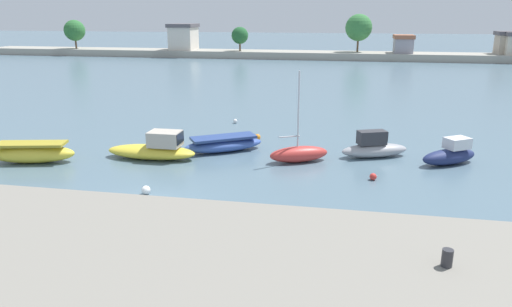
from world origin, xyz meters
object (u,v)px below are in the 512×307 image
(mooring_bollard, at_px, (447,258))
(mooring_buoy_3, at_px, (235,121))
(moored_boat_2, at_px, (224,144))
(moored_boat_0, at_px, (32,153))
(moored_boat_4, at_px, (374,148))
(moored_boat_3, at_px, (299,154))
(mooring_buoy_1, at_px, (257,137))
(moored_boat_5, at_px, (450,154))
(mooring_buoy_0, at_px, (146,190))
(moored_boat_1, at_px, (154,149))
(mooring_buoy_2, at_px, (373,177))

(mooring_bollard, distance_m, mooring_buoy_3, 27.37)
(moored_boat_2, bearing_deg, mooring_bollard, -90.27)
(moored_boat_0, xyz_separation_m, moored_boat_4, (20.03, 4.94, 0.00))
(moored_boat_2, distance_m, moored_boat_3, 5.16)
(moored_boat_2, xyz_separation_m, mooring_buoy_1, (1.64, 3.10, -0.25))
(mooring_bollard, height_order, moored_boat_5, mooring_bollard)
(moored_boat_5, bearing_deg, moored_boat_4, 138.76)
(mooring_bollard, relative_size, moored_boat_2, 0.09)
(mooring_bollard, xyz_separation_m, moored_boat_0, (-20.91, 12.30, -1.91))
(moored_boat_0, distance_m, moored_boat_3, 15.88)
(moored_boat_3, relative_size, moored_boat_4, 1.23)
(moored_boat_3, bearing_deg, moored_boat_5, -18.32)
(moored_boat_5, height_order, mooring_buoy_3, moored_boat_5)
(moored_boat_4, bearing_deg, moored_boat_2, 161.80)
(moored_boat_3, relative_size, moored_boat_5, 1.43)
(moored_boat_0, relative_size, moored_boat_2, 0.99)
(mooring_buoy_0, bearing_deg, moored_boat_2, 76.95)
(moored_boat_3, height_order, moored_boat_5, moored_boat_3)
(mooring_bollard, distance_m, moored_boat_1, 20.19)
(mooring_buoy_0, height_order, mooring_buoy_2, mooring_buoy_0)
(moored_boat_4, height_order, moored_boat_5, moored_boat_4)
(mooring_buoy_2, bearing_deg, moored_boat_0, -178.31)
(moored_boat_1, bearing_deg, mooring_buoy_3, 75.51)
(mooring_buoy_3, bearing_deg, moored_boat_1, -104.24)
(moored_boat_5, height_order, mooring_buoy_2, moored_boat_5)
(mooring_buoy_3, bearing_deg, moored_boat_2, -82.16)
(moored_boat_1, relative_size, mooring_buoy_2, 14.93)
(moored_boat_0, height_order, mooring_buoy_1, moored_boat_0)
(mooring_bollard, bearing_deg, mooring_buoy_1, 113.62)
(mooring_buoy_1, distance_m, mooring_buoy_3, 5.65)
(moored_boat_0, bearing_deg, mooring_buoy_0, -34.99)
(moored_boat_5, bearing_deg, mooring_bollard, -134.45)
(mooring_bollard, xyz_separation_m, mooring_buoy_1, (-8.67, 19.83, -2.27))
(moored_boat_3, xyz_separation_m, moored_boat_5, (8.80, 1.20, 0.09))
(moored_boat_2, distance_m, moored_boat_4, 9.45)
(mooring_bollard, height_order, moored_boat_0, mooring_bollard)
(mooring_bollard, bearing_deg, moored_boat_3, 109.10)
(mooring_bollard, height_order, mooring_buoy_2, mooring_bollard)
(moored_boat_4, relative_size, mooring_buoy_1, 10.07)
(moored_boat_5, bearing_deg, moored_boat_0, 157.34)
(mooring_buoy_1, distance_m, mooring_buoy_2, 10.27)
(moored_boat_4, bearing_deg, moored_boat_3, -178.61)
(moored_boat_1, height_order, moored_boat_4, moored_boat_1)
(mooring_buoy_2, height_order, mooring_buoy_3, mooring_buoy_2)
(moored_boat_3, bearing_deg, mooring_bollard, -97.02)
(moored_boat_1, xyz_separation_m, moored_boat_2, (3.74, 2.35, -0.13))
(moored_boat_0, bearing_deg, mooring_buoy_1, 19.07)
(mooring_buoy_0, bearing_deg, mooring_buoy_2, 20.75)
(moored_boat_3, bearing_deg, mooring_buoy_1, 100.80)
(mooring_buoy_3, bearing_deg, mooring_bollard, -65.25)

